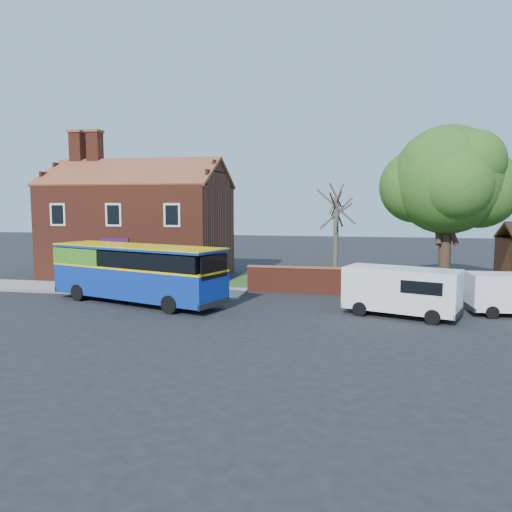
# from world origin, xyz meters

# --- Properties ---
(ground) EXTENTS (120.00, 120.00, 0.00)m
(ground) POSITION_xyz_m (0.00, 0.00, 0.00)
(ground) COLOR black
(ground) RESTS_ON ground
(pavement) EXTENTS (18.00, 3.50, 0.12)m
(pavement) POSITION_xyz_m (-7.00, 5.75, 0.06)
(pavement) COLOR gray
(pavement) RESTS_ON ground
(kerb) EXTENTS (18.00, 0.15, 0.14)m
(kerb) POSITION_xyz_m (-7.00, 4.00, 0.07)
(kerb) COLOR slate
(kerb) RESTS_ON ground
(grass_strip) EXTENTS (26.00, 12.00, 0.04)m
(grass_strip) POSITION_xyz_m (13.00, 13.00, 0.02)
(grass_strip) COLOR #426B28
(grass_strip) RESTS_ON ground
(shop_building) EXTENTS (12.30, 8.13, 10.50)m
(shop_building) POSITION_xyz_m (-7.02, 11.50, 3.41)
(shop_building) COLOR maroon
(shop_building) RESTS_ON ground
(boundary_wall) EXTENTS (22.00, 0.38, 1.60)m
(boundary_wall) POSITION_xyz_m (13.00, 7.00, 0.81)
(boundary_wall) COLOR maroon
(boundary_wall) RESTS_ON ground
(bus) EXTENTS (10.48, 5.72, 3.10)m
(bus) POSITION_xyz_m (-3.34, 2.38, 1.76)
(bus) COLOR #0E309C
(bus) RESTS_ON ground
(van_near) EXTENTS (5.61, 3.72, 2.29)m
(van_near) POSITION_xyz_m (10.60, 1.84, 1.28)
(van_near) COLOR white
(van_near) RESTS_ON ground
(large_tree) EXTENTS (8.16, 6.45, 9.95)m
(large_tree) POSITION_xyz_m (13.76, 9.54, 6.51)
(large_tree) COLOR black
(large_tree) RESTS_ON ground
(bare_tree) EXTENTS (2.35, 2.79, 6.25)m
(bare_tree) POSITION_xyz_m (7.14, 9.64, 3.21)
(bare_tree) COLOR #4C4238
(bare_tree) RESTS_ON ground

